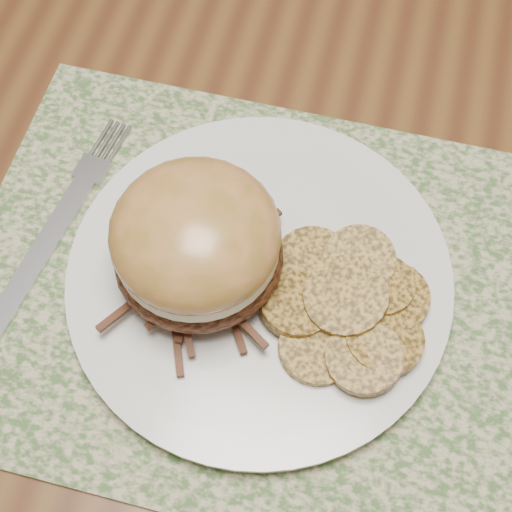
{
  "coord_description": "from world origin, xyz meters",
  "views": [
    {
      "loc": [
        0.18,
        -0.39,
        1.23
      ],
      "look_at": [
        0.12,
        -0.18,
        0.79
      ],
      "focal_mm": 50.0,
      "sensor_mm": 36.0,
      "label": 1
    }
  ],
  "objects_px": {
    "dinner_plate": "(259,277)",
    "fork": "(60,222)",
    "pork_sandwich": "(197,244)",
    "dining_table": "(178,123)"
  },
  "relations": [
    {
      "from": "dinner_plate",
      "to": "pork_sandwich",
      "type": "bearing_deg",
      "value": -166.5
    },
    {
      "from": "dinner_plate",
      "to": "fork",
      "type": "xyz_separation_m",
      "value": [
        -0.16,
        0.01,
        -0.01
      ]
    },
    {
      "from": "dinner_plate",
      "to": "fork",
      "type": "distance_m",
      "value": 0.16
    },
    {
      "from": "dinner_plate",
      "to": "dining_table",
      "type": "bearing_deg",
      "value": 124.48
    },
    {
      "from": "pork_sandwich",
      "to": "dinner_plate",
      "type": "bearing_deg",
      "value": -9.12
    },
    {
      "from": "dining_table",
      "to": "pork_sandwich",
      "type": "bearing_deg",
      "value": -66.09
    },
    {
      "from": "dinner_plate",
      "to": "fork",
      "type": "height_order",
      "value": "dinner_plate"
    },
    {
      "from": "dining_table",
      "to": "fork",
      "type": "distance_m",
      "value": 0.2
    },
    {
      "from": "dinner_plate",
      "to": "pork_sandwich",
      "type": "height_order",
      "value": "pork_sandwich"
    },
    {
      "from": "dining_table",
      "to": "dinner_plate",
      "type": "height_order",
      "value": "dinner_plate"
    }
  ]
}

